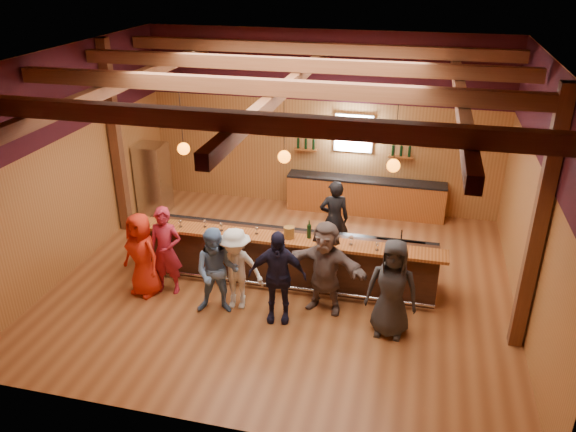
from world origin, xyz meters
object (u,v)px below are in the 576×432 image
at_px(ice_bucket, 289,232).
at_px(customer_orange, 142,255).
at_px(bottle_a, 309,231).
at_px(bar_counter, 287,256).
at_px(bartender, 334,219).
at_px(customer_denim, 217,272).
at_px(customer_redvest, 166,251).
at_px(customer_dark, 392,289).
at_px(customer_brown, 325,267).
at_px(customer_white, 236,269).
at_px(back_bar_cabinet, 365,196).
at_px(customer_navy, 277,277).
at_px(stainless_fridge, 153,178).

bearing_deg(ice_bucket, customer_orange, -161.89).
height_order(customer_orange, bottle_a, customer_orange).
bearing_deg(bar_counter, customer_orange, -155.35).
bearing_deg(bartender, bar_counter, 41.69).
bearing_deg(customer_denim, customer_redvest, 149.54).
distance_m(bartender, ice_bucket, 1.66).
bearing_deg(bottle_a, customer_dark, -34.07).
bearing_deg(customer_brown, customer_denim, -154.44).
bearing_deg(customer_dark, bartender, 122.97).
bearing_deg(ice_bucket, bartender, 66.61).
height_order(customer_white, customer_brown, customer_brown).
bearing_deg(customer_denim, back_bar_cabinet, 55.78).
relative_size(back_bar_cabinet, bartender, 2.26).
distance_m(customer_dark, bartender, 2.93).
bearing_deg(customer_orange, customer_navy, 14.34).
bearing_deg(bartender, stainless_fridge, -30.19).
height_order(customer_white, customer_dark, customer_dark).
bearing_deg(bartender, bottle_a, 63.47).
xyz_separation_m(back_bar_cabinet, customer_orange, (-3.78, -4.76, 0.38)).
distance_m(customer_dark, ice_bucket, 2.35).
xyz_separation_m(customer_orange, customer_dark, (4.78, -0.18, 0.06)).
xyz_separation_m(customer_denim, bartender, (1.73, 2.63, 0.03)).
xyz_separation_m(bar_counter, customer_dark, (2.19, -1.36, 0.39)).
bearing_deg(customer_redvest, customer_orange, -162.66).
height_order(customer_redvest, customer_brown, customer_brown).
bearing_deg(customer_denim, customer_navy, -9.88).
relative_size(customer_brown, bottle_a, 4.89).
height_order(customer_brown, bartender, customer_brown).
height_order(back_bar_cabinet, customer_orange, customer_orange).
bearing_deg(customer_navy, back_bar_cabinet, 69.42).
bearing_deg(customer_navy, customer_orange, 166.15).
height_order(customer_redvest, customer_navy, customer_redvest).
relative_size(customer_dark, ice_bucket, 8.05).
height_order(bar_counter, customer_redvest, customer_redvest).
bearing_deg(customer_white, customer_dark, -6.62).
bearing_deg(ice_bucket, customer_brown, -36.34).
distance_m(customer_redvest, bartender, 3.67).
xyz_separation_m(customer_denim, ice_bucket, (1.08, 1.14, 0.37)).
distance_m(back_bar_cabinet, customer_orange, 6.09).
bearing_deg(stainless_fridge, customer_orange, -67.28).
bearing_deg(stainless_fridge, customer_brown, -33.62).
xyz_separation_m(bar_counter, customer_redvest, (-2.17, -1.02, 0.38)).
relative_size(customer_denim, customer_brown, 0.94).
distance_m(customer_orange, ice_bucket, 2.87).
bearing_deg(customer_orange, bar_counter, 43.80).
height_order(back_bar_cabinet, stainless_fridge, stainless_fridge).
relative_size(customer_navy, bartender, 1.01).
distance_m(back_bar_cabinet, customer_redvest, 5.70).
xyz_separation_m(customer_denim, bottle_a, (1.46, 1.22, 0.40)).
relative_size(stainless_fridge, bartender, 1.02).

